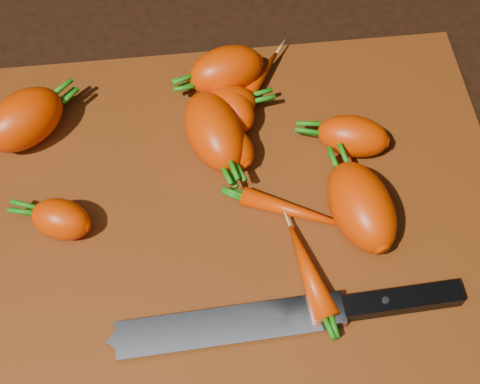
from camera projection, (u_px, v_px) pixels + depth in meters
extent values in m
cube|color=black|center=(241.00, 220.00, 0.64)|extent=(2.00, 2.00, 0.01)
cube|color=brown|center=(241.00, 214.00, 0.63)|extent=(0.50, 0.40, 0.01)
ellipsoid|color=#E03500|center=(24.00, 120.00, 0.64)|extent=(0.10, 0.09, 0.05)
ellipsoid|color=#E03500|center=(61.00, 219.00, 0.60)|extent=(0.06, 0.06, 0.04)
ellipsoid|color=#E03500|center=(214.00, 131.00, 0.64)|extent=(0.07, 0.10, 0.05)
ellipsoid|color=#E03500|center=(361.00, 207.00, 0.59)|extent=(0.07, 0.10, 0.05)
ellipsoid|color=#E03500|center=(226.00, 71.00, 0.68)|extent=(0.09, 0.07, 0.05)
ellipsoid|color=#E03500|center=(227.00, 105.00, 0.66)|extent=(0.06, 0.05, 0.04)
ellipsoid|color=#E03500|center=(353.00, 136.00, 0.64)|extent=(0.08, 0.06, 0.04)
ellipsoid|color=#E03500|center=(250.00, 92.00, 0.68)|extent=(0.09, 0.11, 0.02)
ellipsoid|color=#E03500|center=(298.00, 212.00, 0.61)|extent=(0.10, 0.06, 0.02)
ellipsoid|color=#E03500|center=(308.00, 271.00, 0.58)|extent=(0.04, 0.09, 0.02)
ellipsoid|color=#E03500|center=(231.00, 146.00, 0.64)|extent=(0.06, 0.07, 0.04)
ellipsoid|color=#E03500|center=(232.00, 108.00, 0.66)|extent=(0.06, 0.07, 0.04)
cube|color=gray|center=(115.00, 341.00, 0.55)|extent=(0.18, 0.04, 0.00)
cube|color=gray|center=(230.00, 325.00, 0.56)|extent=(0.01, 0.03, 0.01)
cube|color=black|center=(297.00, 316.00, 0.56)|extent=(0.10, 0.02, 0.01)
cylinder|color=#B2B2B7|center=(279.00, 315.00, 0.56)|extent=(0.01, 0.01, 0.00)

